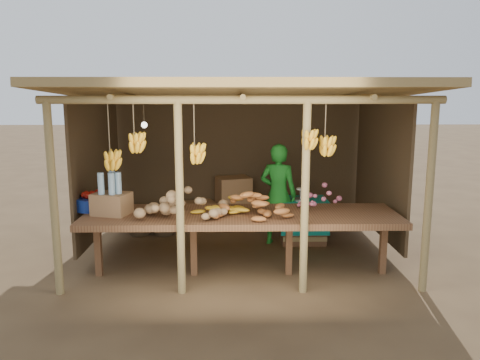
{
  "coord_description": "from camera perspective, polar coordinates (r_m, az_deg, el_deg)",
  "views": [
    {
      "loc": [
        -0.13,
        -6.6,
        2.25
      ],
      "look_at": [
        0.0,
        0.0,
        1.05
      ],
      "focal_mm": 35.0,
      "sensor_mm": 36.0,
      "label": 1
    }
  ],
  "objects": [
    {
      "name": "vendor",
      "position": [
        7.07,
        4.67,
        -1.79
      ],
      "size": [
        0.66,
        0.55,
        1.55
      ],
      "primitive_type": "imported",
      "rotation": [
        0.0,
        0.0,
        2.78
      ],
      "color": "#1A7820",
      "rests_on": "ground"
    },
    {
      "name": "banana_pile",
      "position": [
        5.88,
        -2.28,
        -2.24
      ],
      "size": [
        0.6,
        0.39,
        0.35
      ],
      "primitive_type": null,
      "rotation": [
        0.0,
        0.0,
        0.07
      ],
      "color": "gold",
      "rests_on": "counter"
    },
    {
      "name": "burlap_sacks",
      "position": [
        7.77,
        -10.73,
        -4.76
      ],
      "size": [
        0.83,
        0.43,
        0.58
      ],
      "color": "#493722",
      "rests_on": "ground"
    },
    {
      "name": "tarp_crate",
      "position": [
        7.33,
        7.62,
        -4.73
      ],
      "size": [
        0.73,
        0.63,
        0.88
      ],
      "color": "brown",
      "rests_on": "ground"
    },
    {
      "name": "tomato_basin",
      "position": [
        6.3,
        -17.45,
        -2.58
      ],
      "size": [
        0.45,
        0.45,
        0.24
      ],
      "rotation": [
        0.0,
        0.0,
        0.21
      ],
      "color": "navy",
      "rests_on": "counter"
    },
    {
      "name": "bottle_box",
      "position": [
        5.95,
        -15.4,
        -2.15
      ],
      "size": [
        0.5,
        0.44,
        0.53
      ],
      "color": "olive",
      "rests_on": "counter"
    },
    {
      "name": "potato_heap",
      "position": [
        5.68,
        -7.2,
        -2.61
      ],
      "size": [
        1.3,
        0.98,
        0.37
      ],
      "primitive_type": null,
      "rotation": [
        0.0,
        0.0,
        -0.28
      ],
      "color": "olive",
      "rests_on": "counter"
    },
    {
      "name": "stall_structure",
      "position": [
        6.55,
        -0.38,
        7.35
      ],
      "size": [
        4.7,
        3.5,
        2.43
      ],
      "color": "#937C4C",
      "rests_on": "ground"
    },
    {
      "name": "carton_stack",
      "position": [
        8.0,
        -2.21,
        -3.22
      ],
      "size": [
        1.23,
        0.57,
        0.86
      ],
      "color": "olive",
      "rests_on": "ground"
    },
    {
      "name": "sweet_potato_heap",
      "position": [
        5.64,
        1.46,
        -2.72
      ],
      "size": [
        1.04,
        0.79,
        0.36
      ],
      "primitive_type": null,
      "rotation": [
        0.0,
        0.0,
        0.29
      ],
      "color": "#A25D29",
      "rests_on": "counter"
    },
    {
      "name": "onion_heap",
      "position": [
        5.99,
        10.16,
        -2.13
      ],
      "size": [
        0.78,
        0.58,
        0.35
      ],
      "primitive_type": null,
      "rotation": [
        0.0,
        0.0,
        0.25
      ],
      "color": "#AD546A",
      "rests_on": "counter"
    },
    {
      "name": "ground",
      "position": [
        6.97,
        0.0,
        -8.52
      ],
      "size": [
        60.0,
        60.0,
        0.0
      ],
      "primitive_type": "plane",
      "color": "brown",
      "rests_on": "ground"
    },
    {
      "name": "counter",
      "position": [
        5.85,
        0.18,
        -4.67
      ],
      "size": [
        3.9,
        1.05,
        0.8
      ],
      "color": "brown",
      "rests_on": "ground"
    }
  ]
}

